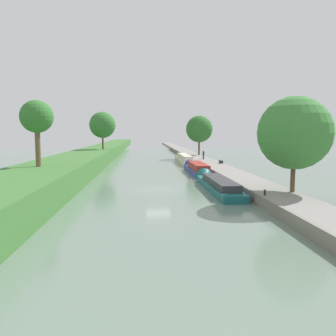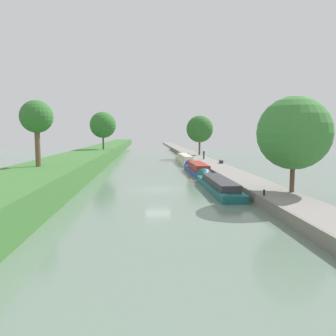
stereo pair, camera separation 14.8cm
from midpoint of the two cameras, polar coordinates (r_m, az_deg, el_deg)
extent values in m
plane|color=slate|center=(33.78, -1.60, -3.67)|extent=(160.00, 160.00, 0.00)
cube|color=#3D7033|center=(35.00, -20.38, -1.76)|extent=(7.19, 260.00, 2.35)
cube|color=gray|center=(35.38, 13.93, -2.72)|extent=(3.61, 260.00, 0.83)
cube|color=gray|center=(34.83, 10.91, -2.74)|extent=(0.25, 260.00, 0.88)
cube|color=#195B60|center=(33.57, 8.62, -3.23)|extent=(2.17, 13.27, 0.65)
cube|color=#333338|center=(32.84, 8.89, -2.32)|extent=(1.78, 9.29, 0.62)
cone|color=#195B60|center=(40.64, 6.39, -1.58)|extent=(2.06, 1.30, 2.06)
cube|color=#283D93|center=(47.35, 5.14, -0.51)|extent=(2.17, 12.09, 0.61)
cube|color=maroon|center=(46.68, 5.26, 0.31)|extent=(1.78, 8.46, 0.87)
cone|color=#283D93|center=(53.93, 4.02, 0.31)|extent=(2.07, 1.30, 2.07)
cube|color=beige|center=(62.40, 2.90, 1.17)|extent=(1.85, 15.93, 0.77)
cube|color=beige|center=(61.55, 2.99, 1.88)|extent=(1.52, 11.15, 0.88)
cone|color=beige|center=(70.84, 2.08, 1.76)|extent=(1.76, 1.11, 1.76)
cylinder|color=brown|center=(29.25, 20.55, -0.75)|extent=(0.37, 0.37, 3.21)
sphere|color=#3D7F38|center=(29.06, 20.79, 5.60)|extent=(5.94, 5.94, 5.94)
cylinder|color=brown|center=(73.20, 5.44, 3.81)|extent=(0.39, 0.39, 4.02)
sphere|color=#2D6628|center=(73.15, 5.47, 6.62)|extent=(5.77, 5.77, 5.77)
cylinder|color=brown|center=(35.50, -21.19, 3.49)|extent=(0.51, 0.51, 4.04)
sphere|color=#33702D|center=(35.51, -21.38, 8.17)|extent=(3.20, 3.20, 3.20)
cylinder|color=#4C3828|center=(68.05, -10.91, 4.58)|extent=(0.31, 0.31, 3.43)
sphere|color=#33702D|center=(68.05, -10.96, 7.22)|extent=(5.16, 5.16, 5.16)
cylinder|color=#282D42|center=(61.48, 6.18, 1.87)|extent=(0.26, 0.26, 0.82)
cylinder|color=#333338|center=(61.44, 6.19, 2.54)|extent=(0.34, 0.34, 0.62)
sphere|color=tan|center=(61.41, 6.19, 2.94)|extent=(0.22, 0.22, 0.22)
cylinder|color=black|center=(27.21, 16.20, -4.02)|extent=(0.16, 0.16, 0.45)
cylinder|color=black|center=(71.23, 3.58, 2.32)|extent=(0.16, 0.16, 0.45)
cube|color=#333338|center=(53.33, 9.27, 0.97)|extent=(0.40, 0.08, 0.41)
cube|color=#333338|center=(54.50, 8.98, 1.08)|extent=(0.40, 0.08, 0.41)
cube|color=#38383D|center=(53.90, 9.12, 1.28)|extent=(0.44, 1.50, 0.06)
camera|label=1|loc=(0.07, -89.91, 0.01)|focal=35.81mm
camera|label=2|loc=(0.07, 90.09, -0.01)|focal=35.81mm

